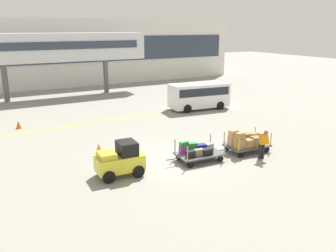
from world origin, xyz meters
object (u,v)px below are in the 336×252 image
Objects in this scene: baggage_cart_lead at (198,151)px; safety_cone_far at (99,148)px; baggage_handler at (263,143)px; safety_cone_near at (18,124)px; shuttle_van at (199,94)px; baggage_cart_middle at (245,142)px; baggage_tug at (120,160)px.

baggage_cart_lead is 5.52× the size of safety_cone_far.
baggage_handler is 8.57m from safety_cone_far.
safety_cone_near is (-7.01, 10.75, -0.21)m from baggage_cart_lead.
baggage_cart_lead is at bearing -124.92° from shuttle_van.
baggage_cart_middle is 10.53m from shuttle_van.
baggage_handler is at bearing -35.44° from safety_cone_far.
shuttle_van is at bearing 69.00° from baggage_cart_middle.
baggage_tug is at bearing -138.90° from shuttle_van.
baggage_cart_middle is at bearing -4.20° from baggage_cart_lead.
shuttle_van is 13.79m from safety_cone_near.
shuttle_van reaches higher than safety_cone_far.
baggage_tug is 0.71× the size of baggage_cart_lead.
baggage_handler is at bearing -86.68° from baggage_cart_middle.
safety_cone_near is at bearing 105.47° from baggage_tug.
baggage_tug reaches higher than baggage_cart_lead.
baggage_cart_middle reaches higher than baggage_cart_lead.
baggage_cart_lead is 11.72m from shuttle_van.
safety_cone_far is at bearing -67.17° from safety_cone_near.
baggage_cart_middle is 0.61× the size of shuttle_van.
baggage_cart_middle is 7.84m from safety_cone_far.
baggage_cart_lead is at bearing 175.80° from baggage_cart_middle.
safety_cone_near is (-13.71, 1.16, -0.96)m from shuttle_van.
baggage_cart_lead is (4.09, -0.19, -0.27)m from baggage_tug.
baggage_handler is at bearing -12.97° from baggage_tug.
safety_cone_far is (3.05, -7.24, 0.00)m from safety_cone_near.
baggage_handler reaches higher than safety_cone_far.
safety_cone_near is at bearing 112.83° from safety_cone_far.
baggage_cart_lead reaches higher than safety_cone_far.
baggage_tug is 7.28m from baggage_handler.
safety_cone_far is (-6.96, 4.96, -0.59)m from baggage_handler.
baggage_cart_middle is at bearing -28.40° from safety_cone_far.
baggage_cart_middle is (2.93, -0.22, 0.10)m from baggage_cart_lead.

